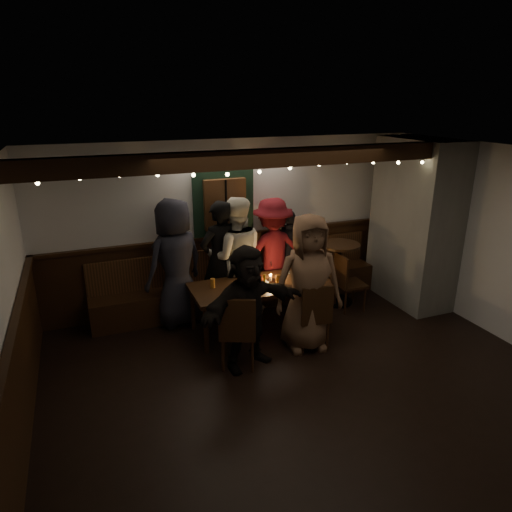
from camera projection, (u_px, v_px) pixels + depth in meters
name	position (u px, v px, depth m)	size (l,w,h in m)	color
room	(329.00, 249.00, 6.64)	(6.02, 5.01, 2.62)	black
dining_table	(261.00, 288.00, 6.40)	(1.97, 0.84, 0.85)	black
chair_near_left	(238.00, 328.00, 5.48)	(0.58, 0.58, 0.97)	black
chair_near_right	(314.00, 313.00, 5.92)	(0.47, 0.47, 0.93)	black
chair_end	(346.00, 279.00, 7.04)	(0.43, 0.43, 0.91)	black
high_top	(339.00, 266.00, 7.26)	(0.63, 0.63, 1.00)	black
person_a	(176.00, 263.00, 6.50)	(0.92, 0.60, 1.87)	#20212C
person_b	(220.00, 260.00, 6.73)	(0.65, 0.43, 1.79)	black
person_c	(236.00, 257.00, 6.82)	(0.89, 0.69, 1.83)	beige
person_d	(272.00, 253.00, 7.14)	(1.12, 0.64, 1.74)	maroon
person_e	(288.00, 256.00, 7.29)	(0.90, 0.37, 1.53)	black
person_f	(247.00, 308.00, 5.48)	(1.45, 0.46, 1.56)	black
person_g	(308.00, 283.00, 5.86)	(0.89, 0.58, 1.83)	brown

